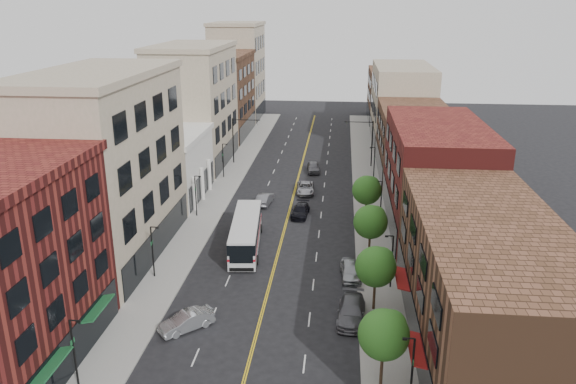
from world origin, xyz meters
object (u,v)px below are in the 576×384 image
(car_angle_b, at_px, (186,321))
(car_parked_mid, at_px, (351,311))
(city_bus, at_px, (246,231))
(car_parked_far, at_px, (350,271))
(car_lane_behind, at_px, (265,199))
(car_lane_a, at_px, (300,211))
(car_angle_a, at_px, (189,317))
(car_lane_b, at_px, (305,188))
(car_lane_c, at_px, (313,167))

(car_angle_b, xyz_separation_m, car_parked_mid, (13.00, 2.72, 0.05))
(city_bus, bearing_deg, car_angle_b, -102.80)
(car_parked_far, height_order, car_lane_behind, car_parked_far)
(car_lane_a, bearing_deg, car_angle_a, -101.51)
(car_parked_mid, bearing_deg, city_bus, 133.47)
(car_angle_b, relative_size, car_lane_b, 0.88)
(car_angle_a, xyz_separation_m, car_lane_b, (7.10, 34.01, 0.01))
(car_parked_mid, relative_size, car_lane_b, 1.07)
(car_lane_a, bearing_deg, car_lane_c, 92.56)
(car_angle_a, height_order, car_lane_behind, car_lane_behind)
(car_angle_a, bearing_deg, car_lane_behind, 132.26)
(car_parked_mid, height_order, car_lane_c, car_parked_mid)
(car_parked_mid, xyz_separation_m, car_parked_far, (0.00, 7.35, -0.01))
(car_angle_a, xyz_separation_m, car_lane_a, (7.10, 25.13, -0.01))
(car_lane_b, height_order, car_lane_c, car_lane_c)
(city_bus, relative_size, car_lane_b, 2.51)
(car_angle_b, xyz_separation_m, car_lane_a, (7.10, 25.82, -0.06))
(car_parked_far, distance_m, car_lane_b, 25.33)
(car_lane_a, distance_m, car_lane_c, 18.87)
(car_angle_a, bearing_deg, car_lane_c, 126.73)
(car_lane_behind, bearing_deg, car_angle_b, 92.43)
(city_bus, xyz_separation_m, car_lane_behind, (0.11, 13.52, -1.12))
(city_bus, height_order, car_lane_behind, city_bus)
(city_bus, height_order, car_angle_b, city_bus)
(car_lane_a, relative_size, car_lane_c, 1.03)
(car_angle_a, bearing_deg, car_lane_b, 124.82)
(car_parked_mid, bearing_deg, car_lane_c, 101.34)
(car_angle_b, height_order, car_lane_behind, car_angle_b)
(city_bus, height_order, car_lane_a, city_bus)
(car_lane_a, bearing_deg, car_lane_behind, 147.08)
(car_angle_a, distance_m, car_lane_c, 44.65)
(car_parked_mid, distance_m, car_parked_far, 7.35)
(city_bus, xyz_separation_m, car_parked_far, (10.92, -5.96, -1.08))
(car_angle_b, bearing_deg, car_lane_b, 126.09)
(car_angle_b, height_order, car_parked_mid, car_parked_mid)
(car_parked_far, xyz_separation_m, car_lane_a, (-5.90, 15.76, -0.09))
(car_angle_a, relative_size, car_parked_mid, 0.75)
(car_angle_b, relative_size, car_lane_c, 0.98)
(car_angle_a, xyz_separation_m, car_parked_mid, (13.00, 2.03, 0.09))
(car_angle_a, xyz_separation_m, car_parked_far, (13.00, 9.38, 0.08))
(car_lane_b, bearing_deg, city_bus, -108.94)
(car_lane_b, xyz_separation_m, car_lane_c, (0.56, 9.98, 0.07))
(car_angle_a, bearing_deg, car_parked_far, 82.41)
(car_angle_a, height_order, car_lane_c, car_lane_c)
(car_parked_far, xyz_separation_m, car_lane_b, (-5.90, 24.63, -0.07))
(car_parked_mid, distance_m, car_lane_b, 32.52)
(city_bus, bearing_deg, car_parked_mid, -56.03)
(car_parked_mid, xyz_separation_m, car_lane_b, (-5.90, 31.98, -0.08))
(car_angle_b, relative_size, car_parked_far, 0.98)
(car_lane_b, bearing_deg, car_parked_mid, -83.44)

